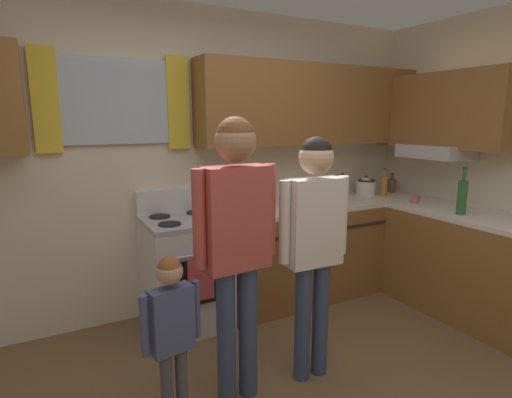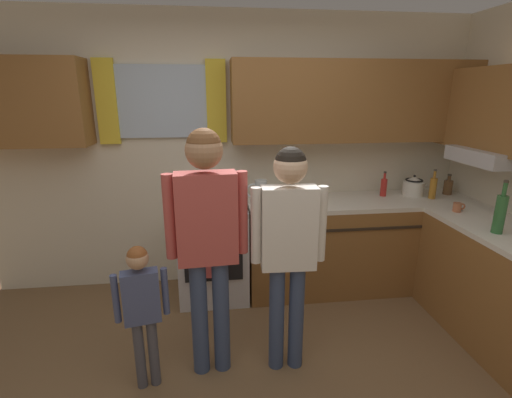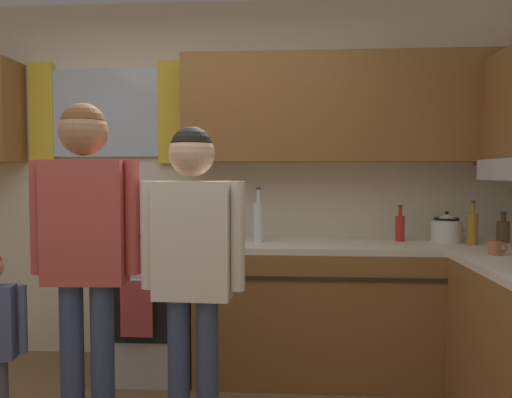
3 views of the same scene
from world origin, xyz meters
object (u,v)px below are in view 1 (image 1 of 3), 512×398
cup_terracotta (415,199)px  water_pitcher (235,200)px  bottle_oil_amber (384,186)px  stovetop_kettle (366,186)px  stove_oven (186,270)px  small_child (172,326)px  bottle_squat_brown (392,185)px  adult_holding_child (236,229)px  bottle_wine_green (462,196)px  adult_in_plaid (314,231)px  bottle_sauce_red (342,188)px  bottle_tall_clear (265,193)px

cup_terracotta → water_pitcher: bearing=164.7°
bottle_oil_amber → stovetop_kettle: bearing=132.9°
stove_oven → water_pitcher: water_pitcher is taller
stovetop_kettle → small_child: stovetop_kettle is taller
bottle_oil_amber → stovetop_kettle: bottle_oil_amber is taller
stovetop_kettle → water_pitcher: bearing=-176.7°
bottle_squat_brown → small_child: 3.08m
stove_oven → small_child: (-0.45, -1.14, 0.16)m
bottle_squat_brown → adult_holding_child: (-2.39, -1.11, 0.09)m
bottle_wine_green → small_child: (-2.52, -0.18, -0.42)m
bottle_wine_green → cup_terracotta: 0.51m
stove_oven → bottle_squat_brown: size_ratio=5.37×
bottle_squat_brown → adult_in_plaid: bearing=-148.7°
bottle_wine_green → bottle_oil_amber: bottle_wine_green is taller
bottle_wine_green → adult_in_plaid: adult_in_plaid is taller
adult_in_plaid → small_child: size_ratio=1.57×
bottle_sauce_red → bottle_oil_amber: bottle_oil_amber is taller
stove_oven → bottle_sauce_red: bottle_sauce_red is taller
bottle_sauce_red → adult_in_plaid: bearing=-136.0°
bottle_tall_clear → cup_terracotta: (1.36, -0.45, -0.10)m
small_child → adult_holding_child: bearing=13.9°
bottle_squat_brown → cup_terracotta: bearing=-115.9°
stove_oven → bottle_tall_clear: (0.73, -0.02, 0.57)m
bottle_oil_amber → adult_in_plaid: 1.91m
bottle_tall_clear → bottle_squat_brown: 1.63m
stove_oven → water_pitcher: (0.44, -0.01, 0.54)m
bottle_sauce_red → cup_terracotta: bottle_sauce_red is taller
bottle_wine_green → small_child: 2.56m
water_pitcher → small_child: (-0.90, -1.13, -0.38)m
bottle_squat_brown → adult_holding_child: bearing=-155.1°
bottle_squat_brown → adult_holding_child: adult_holding_child is taller
bottle_sauce_red → stovetop_kettle: 0.31m
adult_holding_child → bottle_wine_green: bearing=2.1°
bottle_squat_brown → small_child: bottle_squat_brown is taller
bottle_tall_clear → bottle_oil_amber: bottle_tall_clear is taller
stove_oven → adult_holding_child: adult_holding_child is taller
bottle_tall_clear → adult_in_plaid: size_ratio=0.23×
bottle_sauce_red → bottle_oil_amber: (0.43, -0.14, 0.02)m
bottle_oil_amber → adult_in_plaid: bearing=-148.1°
bottle_wine_green → water_pitcher: bottle_wine_green is taller
stove_oven → stovetop_kettle: size_ratio=4.02×
bottle_wine_green → bottle_sauce_red: (-0.38, 1.05, -0.06)m
small_child → bottle_squat_brown: bearing=23.3°
bottle_sauce_red → small_child: (-2.14, -1.23, -0.36)m
bottle_tall_clear → bottle_oil_amber: (1.38, -0.04, -0.03)m
bottle_sauce_red → stovetop_kettle: bottle_sauce_red is taller
adult_in_plaid → bottle_tall_clear: bearing=77.0°
stove_oven → bottle_wine_green: 2.35m
bottle_oil_amber → bottle_tall_clear: bearing=178.5°
adult_in_plaid → bottle_oil_amber: bearing=31.9°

